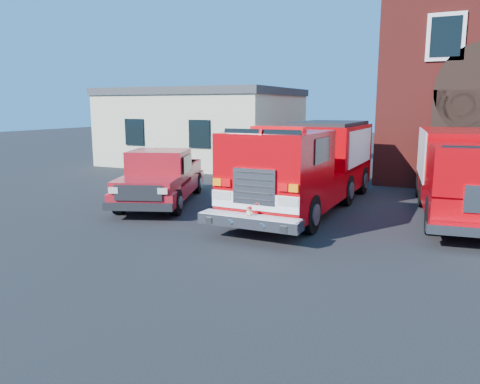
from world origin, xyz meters
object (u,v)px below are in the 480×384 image
at_px(side_building, 204,126).
at_px(pickup_truck, 162,178).
at_px(fire_engine, 309,164).
at_px(secondary_truck, 464,170).

xyz_separation_m(side_building, pickup_truck, (4.40, -10.87, -1.31)).
distance_m(side_building, fire_engine, 13.32).
distance_m(fire_engine, pickup_truck, 5.14).
height_order(fire_engine, pickup_truck, fire_engine).
xyz_separation_m(fire_engine, pickup_truck, (-4.91, -1.38, -0.57)).
xyz_separation_m(side_building, fire_engine, (9.31, -9.49, -0.74)).
xyz_separation_m(fire_engine, secondary_truck, (4.66, 1.03, -0.06)).
bearing_deg(secondary_truck, pickup_truck, -165.85).
bearing_deg(secondary_truck, side_building, 148.82).
height_order(fire_engine, secondary_truck, fire_engine).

